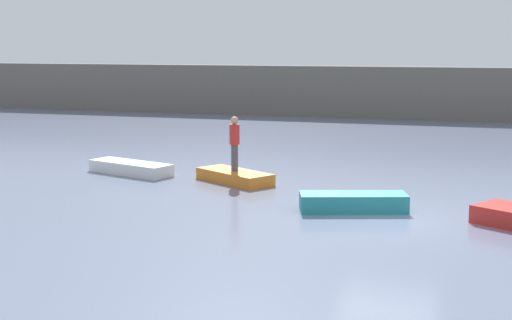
{
  "coord_description": "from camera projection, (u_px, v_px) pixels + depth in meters",
  "views": [
    {
      "loc": [
        2.02,
        -18.37,
        4.4
      ],
      "look_at": [
        -4.21,
        2.28,
        0.97
      ],
      "focal_mm": 51.93,
      "sensor_mm": 36.0,
      "label": 1
    }
  ],
  "objects": [
    {
      "name": "rowboat_white",
      "position": [
        131.0,
        168.0,
        25.09
      ],
      "size": [
        3.24,
        1.9,
        0.4
      ],
      "primitive_type": "cube",
      "rotation": [
        0.0,
        0.0,
        -0.33
      ],
      "color": "white",
      "rests_on": "ground_plane"
    },
    {
      "name": "rowboat_teal",
      "position": [
        353.0,
        202.0,
        19.54
      ],
      "size": [
        2.96,
        1.71,
        0.47
      ],
      "primitive_type": "cube",
      "rotation": [
        0.0,
        0.0,
        0.3
      ],
      "color": "teal",
      "rests_on": "ground_plane"
    },
    {
      "name": "embankment_wall",
      "position": [
        443.0,
        93.0,
        42.49
      ],
      "size": [
        80.0,
        1.2,
        3.02
      ],
      "primitive_type": "cube",
      "color": "#666056",
      "rests_on": "ground_plane"
    },
    {
      "name": "ground_plane",
      "position": [
        390.0,
        219.0,
        18.63
      ],
      "size": [
        120.0,
        120.0,
        0.0
      ],
      "primitive_type": "plane",
      "color": "slate"
    },
    {
      "name": "person_red_shirt",
      "position": [
        235.0,
        141.0,
        23.4
      ],
      "size": [
        0.32,
        0.32,
        1.74
      ],
      "color": "#4C4C56",
      "rests_on": "rowboat_orange"
    },
    {
      "name": "rowboat_orange",
      "position": [
        235.0,
        176.0,
        23.58
      ],
      "size": [
        2.85,
        2.33,
        0.36
      ],
      "primitive_type": "cube",
      "rotation": [
        0.0,
        0.0,
        -0.56
      ],
      "color": "orange",
      "rests_on": "ground_plane"
    }
  ]
}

